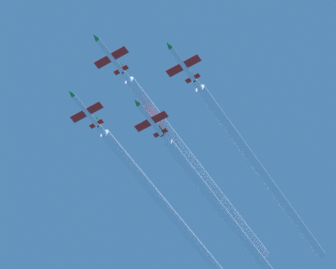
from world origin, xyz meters
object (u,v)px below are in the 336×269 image
Objects in this scene: jet_right_wingman at (85,110)px; jet_slot at (149,119)px; jet_left_wingman at (182,63)px; jet_lead at (109,55)px.

jet_right_wingman is 1.00× the size of jet_slot.
jet_left_wingman is 16.16m from jet_slot.
jet_slot is at bearing -30.26° from jet_left_wingman.
jet_lead is 17.93m from jet_slot.
jet_lead is 16.69m from jet_left_wingman.
jet_lead is 1.00× the size of jet_left_wingman.
jet_slot is (0.26, -17.42, -4.26)m from jet_lead.
jet_lead reaches higher than jet_slot.
jet_lead is at bearing 146.23° from jet_right_wingman.
jet_left_wingman reaches higher than jet_slot.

